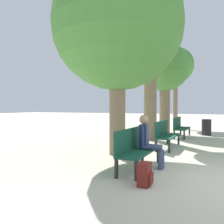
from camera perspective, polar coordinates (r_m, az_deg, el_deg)
The scene contains 10 objects.
bench_row_0 at distance 5.66m, azimuth 5.37°, elevation -7.82°, with size 0.50×1.79×0.91m.
bench_row_1 at distance 8.63m, azimuth 12.05°, elevation -4.67°, with size 0.50×1.79×0.91m.
bench_row_2 at distance 11.66m, azimuth 15.26°, elevation -3.11°, with size 0.50×1.79×0.91m.
tree_row_0 at distance 7.61m, azimuth 1.24°, elevation 19.12°, with size 3.79×3.79×5.65m.
tree_row_1 at distance 11.03m, azimuth 8.79°, elevation 17.59°, with size 2.28×2.28×5.88m.
tree_row_2 at distance 13.45m, azimuth 12.00°, elevation 9.61°, with size 2.52×2.52×4.70m.
tree_row_3 at distance 16.59m, azimuth 14.34°, elevation 10.15°, with size 2.28×2.28×5.15m.
person_seated at distance 5.79m, azimuth 8.36°, elevation -6.28°, with size 0.57×0.32×1.21m.
backpack at distance 4.57m, azimuth 7.52°, elevation -14.00°, with size 0.23×0.29×0.42m.
trash_bin at distance 12.93m, azimuth 20.79°, elevation -3.27°, with size 0.44×0.44×0.77m.
Camera 1 is at (-0.45, -4.90, 1.42)m, focal length 40.00 mm.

